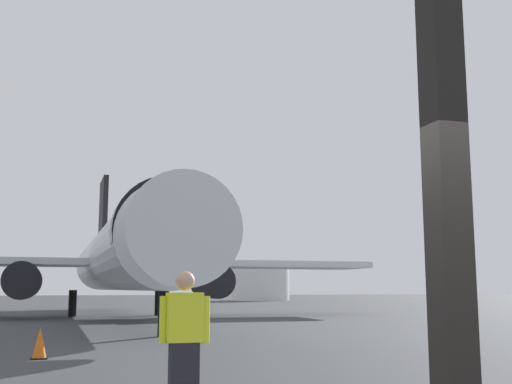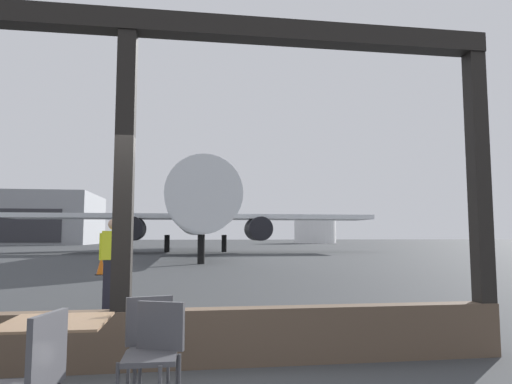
% 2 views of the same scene
% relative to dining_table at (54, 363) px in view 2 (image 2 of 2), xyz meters
% --- Properties ---
extents(ground_plane, '(220.00, 220.00, 0.00)m').
position_rel_dining_table_xyz_m(ground_plane, '(0.31, 41.29, -0.43)').
color(ground_plane, '#383A3D').
extents(window_frame, '(8.67, 0.24, 3.94)m').
position_rel_dining_table_xyz_m(window_frame, '(0.31, 1.29, 0.97)').
color(window_frame, brown).
rests_on(window_frame, ground).
extents(dining_table, '(0.77, 0.77, 0.75)m').
position_rel_dining_table_xyz_m(dining_table, '(0.00, 0.00, 0.00)').
color(dining_table, '#8C6B4C').
rests_on(dining_table, ground).
extents(cafe_chair_window_left, '(0.50, 0.50, 0.88)m').
position_rel_dining_table_xyz_m(cafe_chair_window_left, '(0.76, -0.08, 0.11)').
color(cafe_chair_window_left, '#4C4C51').
rests_on(cafe_chair_window_left, ground).
extents(cafe_chair_window_right, '(0.46, 0.46, 0.94)m').
position_rel_dining_table_xyz_m(cafe_chair_window_right, '(0.08, -0.80, 0.13)').
color(cafe_chair_window_right, '#4C4C51').
rests_on(cafe_chair_window_right, ground).
extents(cafe_chair_side_extra, '(0.47, 0.47, 0.88)m').
position_rel_dining_table_xyz_m(cafe_chair_side_extra, '(0.71, 0.23, 0.10)').
color(cafe_chair_side_extra, '#4C4C51').
rests_on(cafe_chair_side_extra, ground).
extents(airplane, '(29.33, 35.09, 10.03)m').
position_rel_dining_table_xyz_m(airplane, '(1.66, 33.14, 2.80)').
color(airplane, silver).
rests_on(airplane, ground).
extents(ground_crew_worker, '(0.55, 0.23, 1.74)m').
position_rel_dining_table_xyz_m(ground_crew_worker, '(-0.41, 5.35, 0.47)').
color(ground_crew_worker, black).
rests_on(ground_crew_worker, ground).
extents(traffic_cone, '(0.36, 0.36, 0.70)m').
position_rel_dining_table_xyz_m(traffic_cone, '(-2.06, 13.41, -0.09)').
color(traffic_cone, orange).
rests_on(traffic_cone, ground).
extents(distant_hangar, '(20.04, 17.81, 8.07)m').
position_rel_dining_table_xyz_m(distant_hangar, '(-24.10, 74.76, 3.61)').
color(distant_hangar, gray).
rests_on(distant_hangar, ground).
extents(fuel_storage_tank, '(7.59, 7.59, 4.67)m').
position_rel_dining_table_xyz_m(fuel_storage_tank, '(24.09, 78.19, 1.91)').
color(fuel_storage_tank, white).
rests_on(fuel_storage_tank, ground).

